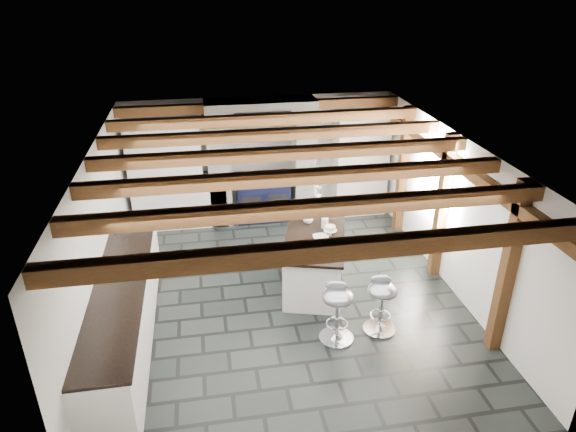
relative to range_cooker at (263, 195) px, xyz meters
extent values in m
plane|color=black|center=(0.00, -2.68, -0.47)|extent=(6.00, 6.00, 0.00)
plane|color=silver|center=(0.00, 0.32, 0.68)|extent=(5.00, 0.00, 5.00)
plane|color=silver|center=(-2.50, -2.68, 0.68)|extent=(0.00, 6.00, 6.00)
plane|color=silver|center=(2.50, -2.68, 0.68)|extent=(0.00, 6.00, 6.00)
plane|color=white|center=(0.00, -2.68, 1.83)|extent=(6.00, 6.00, 0.00)
cube|color=silver|center=(-0.80, 0.02, 0.48)|extent=(0.40, 0.60, 1.90)
cube|color=silver|center=(0.80, 0.02, 0.48)|extent=(0.40, 0.60, 1.90)
cube|color=brown|center=(0.00, 0.02, 1.52)|extent=(2.10, 0.65, 0.18)
cube|color=silver|center=(0.00, 0.02, 1.68)|extent=(2.00, 0.60, 0.31)
cube|color=black|center=(0.00, -0.30, 1.58)|extent=(1.00, 0.03, 0.22)
cube|color=silver|center=(0.00, -0.31, 1.58)|extent=(0.90, 0.01, 0.14)
cube|color=white|center=(-1.75, 0.02, 0.53)|extent=(1.30, 0.58, 2.00)
cube|color=white|center=(1.90, 0.02, 0.53)|extent=(1.00, 0.58, 2.00)
cube|color=white|center=(-2.20, -3.28, -0.03)|extent=(0.60, 3.80, 0.88)
cube|color=black|center=(-2.20, -3.28, 0.43)|extent=(0.64, 3.80, 0.04)
cube|color=white|center=(-1.05, 0.02, -0.03)|extent=(0.70, 0.60, 0.88)
cube|color=black|center=(-1.05, 0.02, 0.43)|extent=(0.74, 0.64, 0.04)
cube|color=brown|center=(2.42, -2.68, 1.48)|extent=(0.15, 5.80, 0.14)
plane|color=white|center=(2.48, -2.08, 1.08)|extent=(0.00, 0.90, 0.90)
cube|color=brown|center=(0.00, -5.28, 1.74)|extent=(5.00, 0.16, 0.16)
cube|color=brown|center=(0.00, -4.41, 1.74)|extent=(5.00, 0.16, 0.16)
cube|color=brown|center=(0.00, -3.54, 1.74)|extent=(5.00, 0.16, 0.16)
cube|color=brown|center=(0.00, -2.68, 1.74)|extent=(5.00, 0.16, 0.16)
cube|color=brown|center=(0.00, -1.81, 1.74)|extent=(5.00, 0.16, 0.16)
cube|color=brown|center=(0.00, -0.94, 1.74)|extent=(5.00, 0.16, 0.16)
cube|color=brown|center=(0.00, -0.08, 1.74)|extent=(5.00, 0.16, 0.16)
cube|color=brown|center=(2.42, -4.28, 0.68)|extent=(0.15, 0.15, 2.30)
cube|color=brown|center=(2.42, -2.48, 0.68)|extent=(0.15, 0.15, 2.30)
cube|color=brown|center=(2.42, -0.88, 0.68)|extent=(0.15, 0.15, 2.30)
cylinder|color=black|center=(0.45, -2.73, 1.46)|extent=(0.01, 0.01, 0.56)
cylinder|color=white|center=(0.45, -2.73, 1.13)|extent=(0.09, 0.09, 0.22)
cylinder|color=black|center=(0.50, -2.43, 1.46)|extent=(0.01, 0.01, 0.56)
cylinder|color=white|center=(0.50, -2.43, 1.13)|extent=(0.09, 0.09, 0.22)
cylinder|color=black|center=(0.55, -2.13, 1.46)|extent=(0.01, 0.01, 0.56)
cylinder|color=white|center=(0.55, -2.13, 1.13)|extent=(0.09, 0.09, 0.22)
cube|color=black|center=(0.00, 0.00, -0.02)|extent=(1.00, 0.60, 0.90)
ellipsoid|color=silver|center=(-0.25, 0.00, 0.46)|extent=(0.28, 0.28, 0.11)
ellipsoid|color=silver|center=(0.25, 0.00, 0.46)|extent=(0.28, 0.28, 0.11)
cylinder|color=silver|center=(0.00, -0.32, 0.35)|extent=(0.95, 0.03, 0.03)
cube|color=black|center=(-0.25, -0.30, -0.02)|extent=(0.35, 0.02, 0.30)
cube|color=black|center=(0.25, -0.30, -0.02)|extent=(0.35, 0.02, 0.30)
cube|color=white|center=(0.47, -2.46, -0.08)|extent=(1.20, 1.75, 0.78)
cube|color=black|center=(0.47, -2.46, 0.33)|extent=(1.28, 1.83, 0.04)
imported|color=white|center=(0.47, -2.00, 0.44)|extent=(0.20, 0.20, 0.17)
ellipsoid|color=#E94421|center=(0.47, -2.00, 0.58)|extent=(0.18, 0.18, 0.11)
cylinder|color=white|center=(0.68, -2.20, 0.43)|extent=(0.11, 0.11, 0.16)
imported|color=white|center=(0.53, -2.57, 0.38)|extent=(0.28, 0.28, 0.06)
cylinder|color=white|center=(0.70, -2.48, 0.40)|extent=(0.04, 0.04, 0.09)
cylinder|color=white|center=(0.70, -2.48, 0.45)|extent=(0.19, 0.19, 0.01)
cylinder|color=beige|center=(0.70, -2.48, 0.49)|extent=(0.15, 0.15, 0.06)
cylinder|color=silver|center=(1.09, -3.72, -0.45)|extent=(0.44, 0.44, 0.03)
cone|color=silver|center=(1.09, -3.72, -0.41)|extent=(0.20, 0.20, 0.08)
cylinder|color=silver|center=(1.09, -3.72, -0.14)|extent=(0.05, 0.05, 0.54)
torus|color=silver|center=(1.09, -3.72, -0.23)|extent=(0.28, 0.28, 0.02)
ellipsoid|color=gray|center=(1.09, -3.72, 0.17)|extent=(0.48, 0.48, 0.18)
ellipsoid|color=gray|center=(1.12, -3.63, 0.27)|extent=(0.30, 0.18, 0.15)
cylinder|color=silver|center=(0.48, -3.80, -0.45)|extent=(0.45, 0.45, 0.03)
cone|color=silver|center=(0.48, -3.80, -0.40)|extent=(0.20, 0.20, 0.08)
cylinder|color=silver|center=(0.48, -3.80, -0.13)|extent=(0.05, 0.05, 0.56)
torus|color=silver|center=(0.48, -3.80, -0.22)|extent=(0.29, 0.29, 0.02)
ellipsoid|color=gray|center=(0.48, -3.80, 0.19)|extent=(0.51, 0.51, 0.18)
ellipsoid|color=gray|center=(0.51, -3.70, 0.29)|extent=(0.31, 0.19, 0.16)
camera|label=1|loc=(-1.06, -8.99, 3.91)|focal=32.00mm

